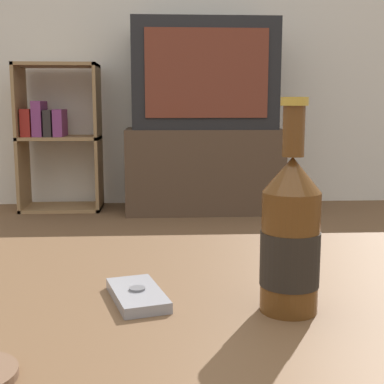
% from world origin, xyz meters
% --- Properties ---
extents(back_wall, '(8.00, 0.05, 2.60)m').
position_xyz_m(back_wall, '(0.00, 3.02, 1.30)').
color(back_wall, silver).
rests_on(back_wall, ground_plane).
extents(coffee_table, '(1.07, 0.86, 0.41)m').
position_xyz_m(coffee_table, '(0.00, 0.00, 0.36)').
color(coffee_table, brown).
rests_on(coffee_table, ground_plane).
extents(tv_stand, '(0.95, 0.45, 0.51)m').
position_xyz_m(tv_stand, '(0.30, 2.73, 0.26)').
color(tv_stand, '#4C3828').
rests_on(tv_stand, ground_plane).
extents(television, '(0.86, 0.43, 0.64)m').
position_xyz_m(television, '(0.30, 2.72, 0.84)').
color(television, black).
rests_on(television, tv_stand).
extents(bookshelf, '(0.50, 0.30, 0.91)m').
position_xyz_m(bookshelf, '(-0.63, 2.81, 0.48)').
color(bookshelf, '#99754C').
rests_on(bookshelf, ground_plane).
extents(beer_bottle, '(0.07, 0.07, 0.26)m').
position_xyz_m(beer_bottle, '(0.19, 0.04, 0.50)').
color(beer_bottle, '#563314').
rests_on(beer_bottle, coffee_table).
extents(cell_phone, '(0.09, 0.13, 0.02)m').
position_xyz_m(cell_phone, '(0.00, 0.08, 0.42)').
color(cell_phone, gray).
rests_on(cell_phone, coffee_table).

